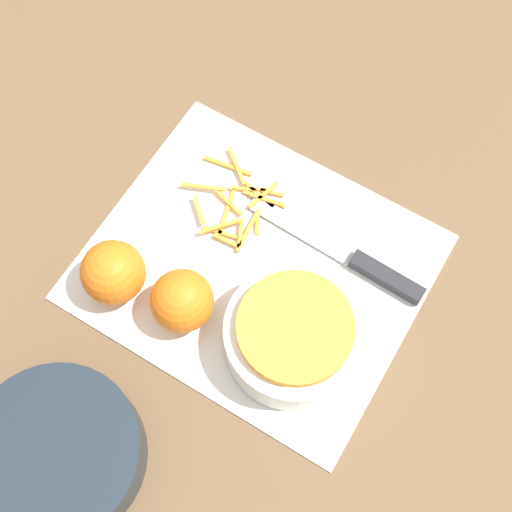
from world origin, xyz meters
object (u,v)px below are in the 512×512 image
object	(u,v)px
knife	(366,266)
orange_right	(113,272)
bowl_speckled	(294,335)
orange_left	(182,301)
bowl_dark	(58,453)

from	to	relation	value
knife	orange_right	world-z (taller)	orange_right
bowl_speckled	orange_left	world-z (taller)	orange_left
knife	orange_left	size ratio (longest dim) A/B	3.27
bowl_speckled	orange_right	distance (m)	0.23
bowl_dark	knife	bearing A→B (deg)	-115.82
bowl_dark	orange_right	size ratio (longest dim) A/B	2.40
bowl_speckled	orange_right	size ratio (longest dim) A/B	2.08
bowl_speckled	orange_left	bearing A→B (deg)	13.79
bowl_speckled	knife	distance (m)	0.14
knife	orange_right	bearing A→B (deg)	37.41
orange_left	orange_right	size ratio (longest dim) A/B	0.97
bowl_speckled	bowl_dark	xyz separation A→B (m)	(0.15, 0.25, -0.01)
knife	orange_right	xyz separation A→B (m)	(0.25, 0.18, 0.03)
knife	orange_right	distance (m)	0.31
knife	bowl_dark	bearing A→B (deg)	66.30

